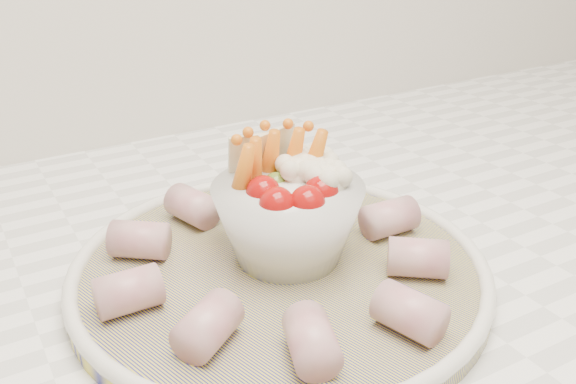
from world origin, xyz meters
TOP-DOWN VIEW (x-y plane):
  - serving_platter at (0.01, 1.39)m, footprint 0.41×0.41m
  - veggie_bowl at (0.03, 1.40)m, footprint 0.12×0.12m
  - cured_meat_rolls at (0.01, 1.39)m, footprint 0.27×0.28m

SIDE VIEW (x-z plane):
  - serving_platter at x=0.01m, z-range 0.92..0.94m
  - cured_meat_rolls at x=0.01m, z-range 0.93..0.97m
  - veggie_bowl at x=0.03m, z-range 0.92..1.03m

